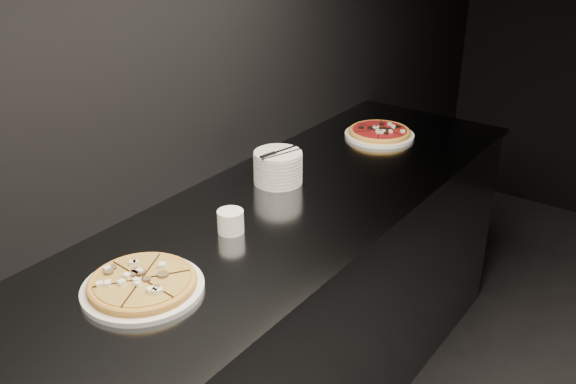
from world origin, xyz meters
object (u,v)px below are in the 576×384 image
Objects in this scene: pizza_mushroom at (143,284)px; plate_stack at (278,167)px; counter at (286,314)px; cutlery at (277,153)px; pizza_tomato at (379,133)px; ramekin at (231,221)px.

plate_stack reaches higher than pizza_mushroom.
cutlery is (-0.13, 0.13, 0.58)m from counter.
plate_stack is (-0.14, 0.14, 0.52)m from counter.
counter is at bearing -45.74° from plate_stack.
plate_stack is at bearing 99.19° from pizza_mushroom.
ramekin is at bearing -88.32° from pizza_tomato.
pizza_mushroom is 1.43m from pizza_tomato.
pizza_mushroom is at bearing -86.95° from ramekin.
cutlery is 0.40m from ramekin.
ramekin is (0.10, -0.38, -0.08)m from cutlery.
counter is 0.80m from pizza_mushroom.
plate_stack is (-0.13, 0.79, 0.04)m from pizza_mushroom.
pizza_mushroom is at bearing -80.81° from plate_stack.
pizza_tomato is at bearing 95.54° from cutlery.
plate_stack reaches higher than ramekin.
pizza_mushroom is (-0.01, -0.64, 0.48)m from counter.
counter is 13.75× the size of plate_stack.
pizza_tomato is 1.67× the size of cutlery.
counter is 0.56m from plate_stack.
cutlery reaches higher than pizza_mushroom.
cutlery reaches higher than pizza_tomato.
ramekin is at bearing 93.05° from pizza_mushroom.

